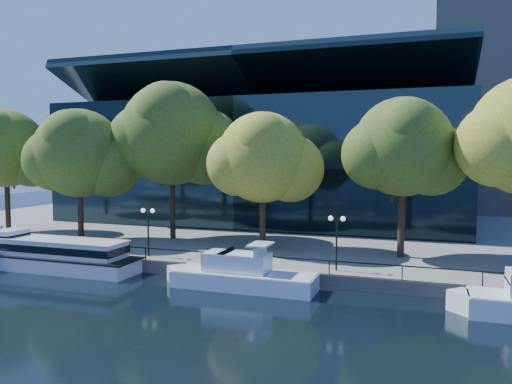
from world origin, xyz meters
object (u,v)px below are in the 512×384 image
at_px(tree_3, 264,159).
at_px(tree_1, 80,155).
at_px(tour_boat, 49,254).
at_px(tree_0, 6,150).
at_px(lamp_2, 337,230).
at_px(cruiser_near, 238,274).
at_px(tree_4, 405,149).
at_px(lamp_1, 148,221).
at_px(tree_2, 173,136).

bearing_deg(tree_3, tree_1, -175.94).
xyz_separation_m(tour_boat, tree_0, (-14.13, 9.75, 8.68)).
xyz_separation_m(tree_0, lamp_2, (37.37, -6.58, -6.03)).
relative_size(cruiser_near, tree_1, 0.88).
distance_m(tree_1, tree_4, 30.50).
height_order(cruiser_near, tree_0, tree_0).
bearing_deg(tree_0, tree_3, -1.35).
height_order(tree_0, lamp_1, tree_0).
bearing_deg(tree_4, lamp_2, -123.56).
xyz_separation_m(tree_1, tree_3, (18.55, 1.32, -0.37)).
distance_m(tree_2, tree_4, 22.53).
height_order(tree_3, tree_4, tree_4).
bearing_deg(tree_3, lamp_1, -144.63).
xyz_separation_m(tree_0, tree_1, (11.30, -2.02, -0.55)).
height_order(tree_4, lamp_1, tree_4).
height_order(tree_1, tree_2, tree_2).
relative_size(lamp_1, lamp_2, 1.00).
bearing_deg(cruiser_near, tree_4, 43.09).
relative_size(tree_3, lamp_2, 3.05).
distance_m(tree_1, tree_3, 18.60).
relative_size(tree_0, tree_4, 1.02).
bearing_deg(lamp_1, tour_boat, -156.98).
bearing_deg(lamp_1, tree_2, 104.47).
bearing_deg(cruiser_near, tree_1, 157.72).
bearing_deg(cruiser_near, tree_2, 133.68).
height_order(tour_boat, tree_3, tree_3).
xyz_separation_m(cruiser_near, lamp_1, (-9.38, 3.50, 2.95)).
height_order(tree_2, lamp_2, tree_2).
xyz_separation_m(tour_boat, lamp_1, (7.45, 3.17, 2.65)).
xyz_separation_m(tree_3, tree_4, (11.87, 0.70, 0.87)).
distance_m(cruiser_near, tree_0, 33.78).
xyz_separation_m(cruiser_near, tree_1, (-19.66, 8.05, 8.43)).
distance_m(tour_boat, tree_4, 30.51).
xyz_separation_m(tour_boat, tree_4, (27.60, 9.74, 8.63)).
height_order(tree_0, tree_2, tree_2).
relative_size(tree_3, tree_4, 0.93).
distance_m(tree_3, tree_4, 11.93).
bearing_deg(tour_boat, lamp_1, 23.02).
height_order(cruiser_near, tree_3, tree_3).
distance_m(cruiser_near, tree_4, 17.23).
height_order(tree_4, lamp_2, tree_4).
bearing_deg(tree_0, tree_2, 6.16).
bearing_deg(tree_3, tree_0, 178.65).
bearing_deg(tree_2, tree_3, -14.88).
height_order(tree_2, lamp_1, tree_2).
distance_m(tree_4, lamp_2, 9.90).
xyz_separation_m(tree_1, lamp_2, (26.07, -4.56, -5.48)).
relative_size(tour_boat, tree_0, 1.23).
bearing_deg(tour_boat, cruiser_near, -1.12).
bearing_deg(tree_4, tree_2, 174.65).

